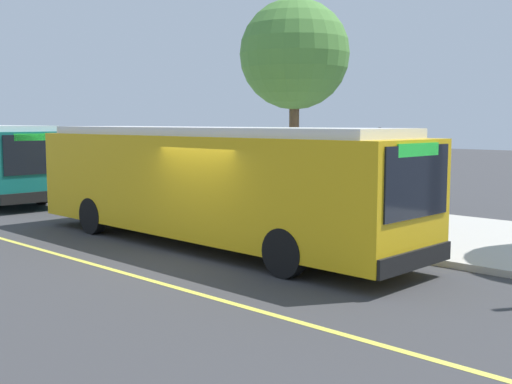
{
  "coord_description": "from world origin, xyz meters",
  "views": [
    {
      "loc": [
        10.68,
        -9.55,
        3.07
      ],
      "look_at": [
        -0.08,
        1.72,
        1.36
      ],
      "focal_mm": 44.63,
      "sensor_mm": 36.0,
      "label": 1
    }
  ],
  "objects_px": {
    "transit_bus_main": "(208,181)",
    "pedestrian_commuter": "(392,202)",
    "waiting_bench": "(351,206)",
    "route_sign_post": "(379,169)"
  },
  "relations": [
    {
      "from": "route_sign_post",
      "to": "transit_bus_main",
      "type": "bearing_deg",
      "value": -144.95
    },
    {
      "from": "route_sign_post",
      "to": "pedestrian_commuter",
      "type": "height_order",
      "value": "route_sign_post"
    },
    {
      "from": "transit_bus_main",
      "to": "route_sign_post",
      "type": "relative_size",
      "value": 4.21
    },
    {
      "from": "transit_bus_main",
      "to": "pedestrian_commuter",
      "type": "relative_size",
      "value": 6.97
    },
    {
      "from": "waiting_bench",
      "to": "pedestrian_commuter",
      "type": "xyz_separation_m",
      "value": [
        2.42,
        -1.7,
        0.48
      ]
    },
    {
      "from": "waiting_bench",
      "to": "route_sign_post",
      "type": "distance_m",
      "value": 3.57
    },
    {
      "from": "waiting_bench",
      "to": "pedestrian_commuter",
      "type": "height_order",
      "value": "pedestrian_commuter"
    },
    {
      "from": "transit_bus_main",
      "to": "route_sign_post",
      "type": "distance_m",
      "value": 4.17
    },
    {
      "from": "route_sign_post",
      "to": "pedestrian_commuter",
      "type": "bearing_deg",
      "value": 87.69
    },
    {
      "from": "route_sign_post",
      "to": "pedestrian_commuter",
      "type": "xyz_separation_m",
      "value": [
        0.02,
        0.6,
        -0.84
      ]
    }
  ]
}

